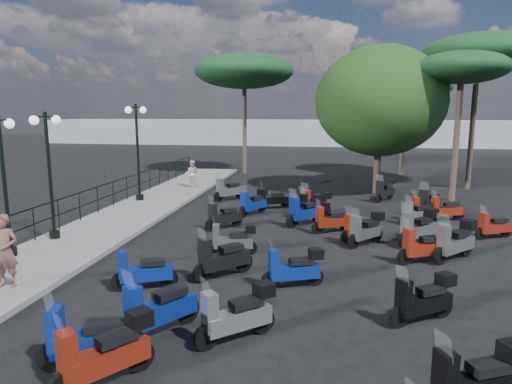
% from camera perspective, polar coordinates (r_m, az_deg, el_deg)
% --- Properties ---
extents(ground, '(120.00, 120.00, 0.00)m').
position_cam_1_polar(ground, '(14.34, 2.42, -7.41)').
color(ground, black).
rests_on(ground, ground).
extents(sidewalk, '(3.00, 30.00, 0.15)m').
position_cam_1_polar(sidewalk, '(18.96, -16.32, -3.20)').
color(sidewalk, slate).
rests_on(sidewalk, ground).
extents(railing, '(0.04, 26.04, 1.10)m').
position_cam_1_polar(railing, '(19.22, -20.19, -0.73)').
color(railing, black).
rests_on(railing, sidewalk).
extents(lamp_post_0, '(0.32, 1.20, 4.06)m').
position_cam_1_polar(lamp_post_0, '(14.76, -28.99, 1.63)').
color(lamp_post_0, black).
rests_on(lamp_post_0, sidewalk).
extents(lamp_post_1, '(0.44, 1.21, 4.14)m').
position_cam_1_polar(lamp_post_1, '(16.17, -24.43, 2.80)').
color(lamp_post_1, black).
rests_on(lamp_post_1, sidewalk).
extents(lamp_post_2, '(0.60, 1.28, 4.47)m').
position_cam_1_polar(lamp_post_2, '(21.88, -14.60, 5.60)').
color(lamp_post_2, black).
rests_on(lamp_post_2, sidewalk).
extents(woman, '(0.68, 0.47, 1.78)m').
position_cam_1_polar(woman, '(12.46, -28.88, -6.47)').
color(woman, brown).
rests_on(woman, sidewalk).
extents(pedestrian_far, '(0.74, 0.59, 1.46)m').
position_cam_1_polar(pedestrian_far, '(25.30, -8.01, 2.29)').
color(pedestrian_far, beige).
rests_on(pedestrian_far, sidewalk).
extents(scooter_0, '(1.16, 1.61, 1.49)m').
position_cam_1_polar(scooter_0, '(9.35, -12.14, -14.23)').
color(scooter_0, black).
rests_on(scooter_0, ground).
extents(scooter_1, '(1.22, 1.52, 1.42)m').
position_cam_1_polar(scooter_1, '(8.03, -18.40, -18.70)').
color(scooter_1, black).
rests_on(scooter_1, ground).
extents(scooter_2, '(1.34, 1.37, 1.44)m').
position_cam_1_polar(scooter_2, '(12.10, -4.25, -8.35)').
color(scooter_2, black).
rests_on(scooter_2, ground).
extents(scooter_3, '(1.52, 0.56, 1.22)m').
position_cam_1_polar(scooter_3, '(13.89, -2.95, -6.04)').
color(scooter_3, black).
rests_on(scooter_3, ground).
extents(scooter_4, '(1.02, 1.53, 1.35)m').
position_cam_1_polar(scooter_4, '(19.04, -0.35, -1.38)').
color(scooter_4, black).
rests_on(scooter_4, ground).
extents(scooter_5, '(1.27, 1.41, 1.42)m').
position_cam_1_polar(scooter_5, '(22.11, -3.45, 0.20)').
color(scooter_5, black).
rests_on(scooter_5, ground).
extents(scooter_6, '(1.41, 1.27, 1.38)m').
position_cam_1_polar(scooter_6, '(8.95, -2.45, -15.13)').
color(scooter_6, black).
rests_on(scooter_6, ground).
extents(scooter_7, '(1.78, 0.81, 1.46)m').
position_cam_1_polar(scooter_7, '(8.58, -20.14, -17.07)').
color(scooter_7, black).
rests_on(scooter_7, ground).
extents(scooter_8, '(1.54, 0.81, 1.29)m').
position_cam_1_polar(scooter_8, '(11.64, -13.96, -9.66)').
color(scooter_8, black).
rests_on(scooter_8, ground).
extents(scooter_9, '(1.16, 1.27, 1.29)m').
position_cam_1_polar(scooter_9, '(16.87, -4.11, -3.14)').
color(scooter_9, black).
rests_on(scooter_9, ground).
extents(scooter_10, '(1.43, 1.19, 1.35)m').
position_cam_1_polar(scooter_10, '(18.62, 7.29, -1.73)').
color(scooter_10, black).
rests_on(scooter_10, ground).
extents(scooter_11, '(1.48, 0.72, 1.22)m').
position_cam_1_polar(scooter_11, '(20.24, 2.11, -0.93)').
color(scooter_11, black).
rests_on(scooter_11, ground).
extents(scooter_13, '(1.53, 0.80, 1.27)m').
position_cam_1_polar(scooter_13, '(11.45, 4.74, -9.55)').
color(scooter_13, black).
rests_on(scooter_13, ground).
extents(scooter_14, '(1.43, 1.02, 1.29)m').
position_cam_1_polar(scooter_14, '(10.26, 20.17, -12.55)').
color(scooter_14, black).
rests_on(scooter_14, ground).
extents(scooter_15, '(1.23, 1.36, 1.33)m').
position_cam_1_polar(scooter_15, '(15.28, 13.61, -4.63)').
color(scooter_15, black).
rests_on(scooter_15, ground).
extents(scooter_16, '(1.39, 1.49, 1.48)m').
position_cam_1_polar(scooter_16, '(17.46, 6.24, -2.35)').
color(scooter_16, black).
rests_on(scooter_16, ground).
extents(scooter_17, '(1.16, 1.53, 1.44)m').
position_cam_1_polar(scooter_17, '(19.13, 7.19, -1.44)').
color(scooter_17, black).
rests_on(scooter_17, ground).
extents(scooter_19, '(1.59, 0.93, 1.36)m').
position_cam_1_polar(scooter_19, '(7.76, 25.84, -20.56)').
color(scooter_19, black).
rests_on(scooter_19, ground).
extents(scooter_20, '(1.44, 1.43, 1.48)m').
position_cam_1_polar(scooter_20, '(14.58, 23.60, -5.71)').
color(scooter_20, black).
rests_on(scooter_20, ground).
extents(scooter_21, '(1.42, 0.89, 1.25)m').
position_cam_1_polar(scooter_21, '(15.59, 12.97, -4.56)').
color(scooter_21, black).
rests_on(scooter_21, ground).
extents(scooter_22, '(1.23, 0.98, 1.18)m').
position_cam_1_polar(scooter_22, '(18.65, 19.41, -2.54)').
color(scooter_22, black).
rests_on(scooter_22, ground).
extents(scooter_23, '(1.15, 1.62, 1.49)m').
position_cam_1_polar(scooter_23, '(20.30, 20.80, -1.31)').
color(scooter_23, black).
rests_on(scooter_23, ground).
extents(scooter_26, '(1.55, 0.89, 1.33)m').
position_cam_1_polar(scooter_26, '(14.00, 20.12, -6.52)').
color(scooter_26, black).
rests_on(scooter_26, ground).
extents(scooter_27, '(1.38, 0.79, 1.18)m').
position_cam_1_polar(scooter_27, '(17.57, 27.54, -3.89)').
color(scooter_27, black).
rests_on(scooter_27, ground).
extents(scooter_28, '(1.53, 0.74, 1.26)m').
position_cam_1_polar(scooter_28, '(19.52, 22.57, -2.10)').
color(scooter_28, black).
rests_on(scooter_28, ground).
extents(scooter_29, '(1.06, 1.52, 1.36)m').
position_cam_1_polar(scooter_29, '(22.80, 15.83, 0.18)').
color(scooter_29, black).
rests_on(scooter_29, ground).
extents(scooter_30, '(1.44, 1.43, 1.48)m').
position_cam_1_polar(scooter_30, '(15.80, 19.61, -4.25)').
color(scooter_30, black).
rests_on(scooter_30, ground).
extents(scooter_31, '(1.42, 0.89, 1.25)m').
position_cam_1_polar(scooter_31, '(16.55, 9.33, -3.58)').
color(scooter_31, black).
rests_on(scooter_31, ground).
extents(scooter_32, '(1.53, 0.74, 1.26)m').
position_cam_1_polar(scooter_32, '(19.20, 20.42, -2.15)').
color(scooter_32, black).
rests_on(scooter_32, ground).
extents(broadleaf_tree, '(6.61, 6.61, 7.59)m').
position_cam_1_polar(broadleaf_tree, '(24.51, 15.26, 10.90)').
color(broadleaf_tree, '#38281E').
rests_on(broadleaf_tree, ground).
extents(pine_0, '(5.93, 5.93, 6.88)m').
position_cam_1_polar(pine_0, '(32.15, 18.19, 12.41)').
color(pine_0, '#38281E').
rests_on(pine_0, ground).
extents(pine_1, '(5.81, 5.81, 8.31)m').
position_cam_1_polar(pine_1, '(27.78, 26.05, 15.29)').
color(pine_1, '#38281E').
rests_on(pine_1, ground).
extents(pine_2, '(6.65, 6.65, 8.03)m').
position_cam_1_polar(pine_2, '(31.41, -1.47, 14.83)').
color(pine_2, '#38281E').
rests_on(pine_2, ground).
extents(pine_3, '(4.30, 4.30, 7.02)m').
position_cam_1_polar(pine_3, '(23.73, 24.34, 13.87)').
color(pine_3, '#38281E').
rests_on(pine_3, ground).
extents(distant_hills, '(70.00, 8.00, 3.00)m').
position_cam_1_polar(distant_hills, '(58.66, 7.92, 7.39)').
color(distant_hills, gray).
rests_on(distant_hills, ground).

